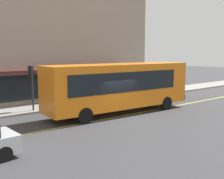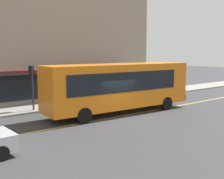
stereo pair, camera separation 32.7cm
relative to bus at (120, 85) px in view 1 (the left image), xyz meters
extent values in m
plane|color=#38383A|center=(-1.08, -0.83, -1.99)|extent=(120.00, 120.00, 0.00)
cube|color=gray|center=(-1.08, 5.03, -1.91)|extent=(80.00, 3.03, 0.15)
cube|color=#D8D14C|center=(-1.08, -0.83, -1.98)|extent=(36.00, 0.16, 0.01)
cube|color=#4C1919|center=(-4.45, 6.29, 0.81)|extent=(18.81, 0.70, 0.20)
cube|color=black|center=(-4.45, 6.51, -0.49)|extent=(16.12, 0.08, 2.00)
cube|color=orange|center=(-0.04, 0.00, 0.01)|extent=(11.11, 3.06, 3.00)
cube|color=black|center=(5.41, -0.28, 0.37)|extent=(0.23, 2.10, 1.80)
cube|color=black|center=(-0.27, 1.29, 0.37)|extent=(8.79, 0.51, 1.32)
cube|color=black|center=(-0.40, -1.25, 0.37)|extent=(8.79, 0.51, 1.32)
cube|color=#0CF259|center=(5.48, -0.28, 1.26)|extent=(0.18, 1.90, 0.36)
cube|color=#2D2D33|center=(5.51, -0.28, -1.24)|extent=(0.28, 2.41, 0.40)
cylinder|color=black|center=(3.54, 0.95, -1.49)|extent=(1.01, 0.35, 1.00)
cylinder|color=black|center=(3.42, -1.31, -1.49)|extent=(1.01, 0.35, 1.00)
cylinder|color=black|center=(-3.49, 1.31, -1.49)|extent=(1.01, 0.35, 1.00)
cylinder|color=black|center=(-3.61, -0.95, -1.49)|extent=(1.01, 0.35, 1.00)
cylinder|color=#2D2D33|center=(-4.78, 4.05, -0.24)|extent=(0.12, 0.12, 3.20)
cube|color=black|center=(-4.78, 4.25, 0.91)|extent=(0.30, 0.30, 0.90)
sphere|color=red|center=(-4.78, 4.42, 1.18)|extent=(0.18, 0.18, 0.18)
sphere|color=orange|center=(-4.78, 4.42, 0.91)|extent=(0.18, 0.18, 0.18)
sphere|color=green|center=(-4.78, 4.42, 0.64)|extent=(0.18, 0.18, 0.18)
cylinder|color=black|center=(-9.37, -3.93, -1.67)|extent=(0.65, 0.25, 0.64)
cylinder|color=black|center=(7.22, 5.55, -1.40)|extent=(0.18, 0.18, 0.87)
cylinder|color=#33388C|center=(7.22, 5.55, -0.62)|extent=(0.34, 0.34, 0.69)
sphere|color=tan|center=(7.22, 5.55, -0.15)|extent=(0.24, 0.24, 0.24)
camera|label=1|loc=(-12.65, -14.91, 2.38)|focal=44.71mm
camera|label=2|loc=(-12.39, -15.12, 2.38)|focal=44.71mm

